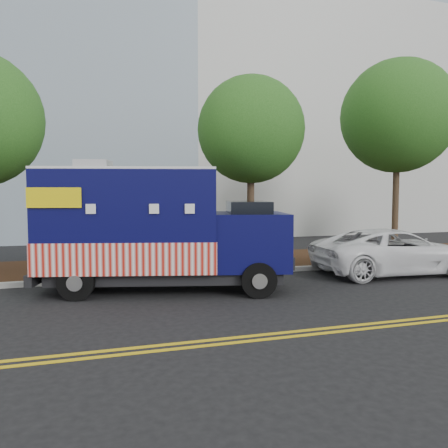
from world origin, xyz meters
name	(u,v)px	position (x,y,z in m)	size (l,w,h in m)	color
ground	(231,284)	(0.00, 0.00, 0.00)	(120.00, 120.00, 0.00)	black
curb	(217,273)	(0.00, 1.40, 0.07)	(120.00, 0.18, 0.15)	#9E9E99
mulch_strip	(201,263)	(0.00, 3.50, 0.07)	(120.00, 4.00, 0.15)	#321F0E
centerline_near	(304,331)	(0.00, -4.45, 0.01)	(120.00, 0.10, 0.01)	gold
centerline_far	(310,335)	(0.00, -4.70, 0.01)	(120.00, 0.10, 0.01)	gold
office_building	(166,27)	(2.00, 22.00, 15.20)	(46.00, 20.00, 30.40)	silver
tree_b	(251,130)	(1.70, 2.94, 4.85)	(3.80, 3.80, 6.76)	#38281C
tree_c	(398,117)	(8.32, 3.47, 5.76)	(4.61, 4.61, 8.07)	#38281C
sign_post	(125,239)	(-2.81, 2.01, 1.20)	(0.06, 0.06, 2.40)	#473828
food_truck	(153,232)	(-2.22, -0.02, 1.57)	(6.96, 3.89, 3.48)	black
white_car	(394,251)	(5.55, -0.01, 0.73)	(2.44, 5.28, 1.47)	white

